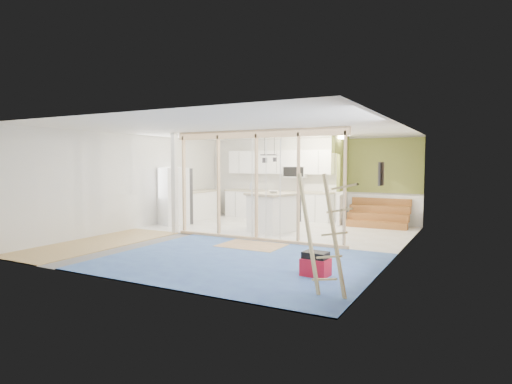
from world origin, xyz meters
The scene contains 17 objects.
room centered at (0.00, 0.00, 1.30)m, with size 7.01×8.01×2.61m.
floor_overlays centered at (0.07, 0.06, 0.01)m, with size 7.00×8.00×0.03m.
stud_frame centered at (-0.24, 0.00, 1.59)m, with size 4.66×0.14×2.60m.
base_cabinets centered at (-1.61, 3.36, 0.47)m, with size 4.45×2.24×0.93m.
upper_cabinets centered at (-0.84, 3.82, 1.82)m, with size 3.60×0.41×0.85m.
green_partition centered at (2.04, 3.66, 0.94)m, with size 2.25×1.51×2.60m.
pot_rack centered at (-0.31, 1.89, 2.00)m, with size 0.52×0.52×0.72m.
sheathing_panel centered at (3.48, -2.00, 1.30)m, with size 0.02×4.00×2.60m, color tan.
electrical_panel centered at (3.43, -1.40, 1.65)m, with size 0.04×0.30×0.40m, color #38383D.
ceiling_light centered at (1.40, 3.00, 2.54)m, with size 0.32×0.32×0.08m, color #FFEABF.
fridge centered at (-3.05, 1.10, 0.84)m, with size 0.97×0.93×1.69m.
island centered at (0.04, 1.34, 0.52)m, with size 1.32×1.32×1.04m.
bowl centered at (0.09, 1.36, 1.07)m, with size 0.27×0.27×0.07m, color silver.
soap_bottle_a centered at (-1.82, 3.61, 1.07)m, with size 0.11×0.11×0.29m, color #B2B7C7.
soap_bottle_b centered at (0.70, 3.72, 1.03)m, with size 0.09×0.10×0.21m, color silver.
toolbox centered at (2.61, -2.32, 0.20)m, with size 0.45×0.36×0.41m.
ladder centered at (3.06, -3.20, 0.86)m, with size 0.90×0.14×1.68m.
Camera 1 is at (4.96, -8.76, 1.85)m, focal length 30.00 mm.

